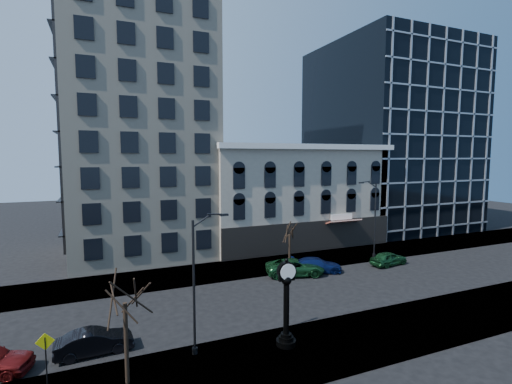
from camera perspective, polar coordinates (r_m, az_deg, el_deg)
name	(u,v)px	position (r m, az deg, el deg)	size (l,w,h in m)	color
ground	(252,301)	(29.65, -0.57, -16.43)	(160.00, 160.00, 0.00)	black
sidewalk_far	(221,271)	(36.73, -5.43, -11.99)	(160.00, 6.00, 0.12)	gray
sidewalk_near	(306,350)	(23.12, 7.66, -22.98)	(160.00, 6.00, 0.12)	gray
cream_tower	(138,83)	(45.30, -17.72, 15.71)	(15.90, 15.40, 42.50)	beige
victorian_row	(292,197)	(47.32, 5.55, -0.71)	(22.60, 11.19, 12.50)	#B0A491
glass_office	(389,138)	(62.93, 19.72, 7.82)	(20.00, 20.15, 28.00)	black
street_clock	(286,306)	(22.43, 4.69, -17.11)	(1.17, 1.17, 5.16)	black
street_lamp_near	(203,246)	(20.79, -8.14, -8.29)	(2.05, 0.58, 7.96)	black
street_lamp_far	(371,199)	(41.53, 17.25, -1.02)	(2.21, 0.38, 8.52)	black
bare_tree_near	(124,285)	(19.11, -19.61, -13.36)	(3.76, 3.76, 6.45)	black
bare_tree_far	(290,228)	(37.58, 5.22, -5.50)	(2.94, 2.94, 5.05)	black
warning_sign	(45,349)	(21.66, -29.65, -20.29)	(0.84, 0.07, 2.58)	black
car_near_b	(94,342)	(24.23, -23.60, -20.35)	(1.45, 4.16, 1.37)	black
car_far_a	(295,267)	(35.47, 6.03, -11.45)	(2.53, 5.48, 1.52)	#143F1E
car_far_b	(317,265)	(36.67, 9.31, -11.03)	(1.95, 4.79, 1.39)	#0C194C
car_far_c	(389,258)	(40.72, 19.72, -9.59)	(1.67, 4.15, 1.41)	#143F1E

